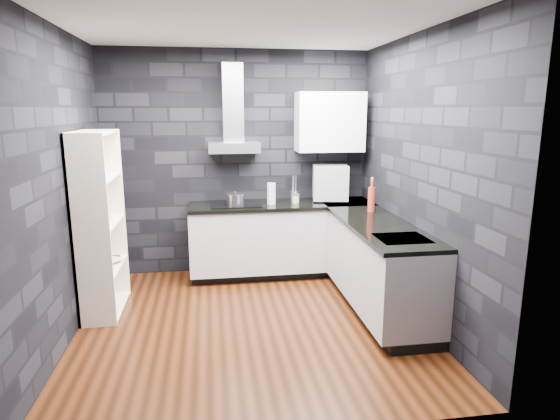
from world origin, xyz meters
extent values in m
plane|color=#401B0B|center=(0.00, 0.00, 0.00)|extent=(3.20, 3.20, 0.00)
plane|color=silver|center=(0.00, 0.00, 2.70)|extent=(3.20, 3.20, 0.00)
cube|color=black|center=(0.00, 1.62, 1.35)|extent=(3.20, 0.05, 2.70)
cube|color=black|center=(0.00, -1.62, 1.35)|extent=(3.20, 0.05, 2.70)
cube|color=black|center=(-1.62, 0.00, 1.35)|extent=(0.05, 3.20, 2.70)
cube|color=black|center=(1.62, 0.00, 1.35)|extent=(0.05, 3.20, 2.70)
cube|color=black|center=(0.50, 1.34, 0.05)|extent=(2.18, 0.50, 0.10)
cube|color=black|center=(1.34, 0.10, 0.05)|extent=(0.50, 1.78, 0.10)
cube|color=#B7B7BB|center=(0.50, 1.30, 0.48)|extent=(2.20, 0.60, 0.76)
cube|color=#B7B7BB|center=(1.30, 0.10, 0.48)|extent=(0.60, 1.80, 0.76)
cube|color=black|center=(0.50, 1.29, 0.88)|extent=(2.20, 0.62, 0.04)
cube|color=black|center=(1.29, 0.10, 0.88)|extent=(0.62, 1.80, 0.04)
cube|color=black|center=(1.30, 1.30, 0.88)|extent=(0.62, 0.62, 0.04)
cube|color=silver|center=(-0.05, 1.43, 1.56)|extent=(0.60, 0.34, 0.12)
cube|color=silver|center=(-0.05, 1.50, 2.07)|extent=(0.24, 0.20, 0.90)
cube|color=white|center=(1.10, 1.43, 1.85)|extent=(0.80, 0.35, 0.70)
cube|color=black|center=(-0.05, 1.30, 0.91)|extent=(0.58, 0.50, 0.01)
cube|color=silver|center=(1.30, -0.40, 0.89)|extent=(0.44, 0.40, 0.01)
cylinder|color=#B8B7BB|center=(-0.06, 1.21, 0.97)|extent=(0.21, 0.21, 0.12)
cylinder|color=silver|center=(0.37, 1.27, 1.02)|extent=(0.13, 0.13, 0.25)
cylinder|color=#BCB582|center=(0.67, 1.28, 0.95)|extent=(0.11, 0.11, 0.10)
cylinder|color=#B8B7BB|center=(0.66, 1.37, 0.96)|extent=(0.12, 0.12, 0.13)
cube|color=#9C9FA3|center=(1.11, 1.36, 1.12)|extent=(0.47, 0.39, 0.42)
cylinder|color=maroon|center=(1.40, 0.68, 1.03)|extent=(0.09, 0.09, 0.27)
cube|color=white|center=(-1.42, 0.53, 0.90)|extent=(0.38, 0.82, 1.80)
imported|color=white|center=(-1.42, 0.48, 0.94)|extent=(0.27, 0.27, 0.06)
imported|color=maroon|center=(-1.44, 0.70, 0.57)|extent=(0.15, 0.05, 0.20)
imported|color=#B2B2B2|center=(-1.44, 0.66, 0.59)|extent=(0.15, 0.11, 0.22)
camera|label=1|loc=(-0.34, -4.13, 2.00)|focal=30.00mm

